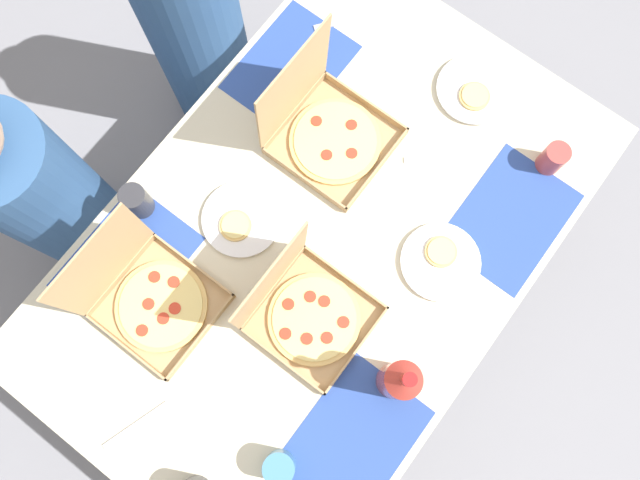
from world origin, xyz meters
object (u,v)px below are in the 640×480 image
Objects in this scene: pizza_box_edge_far at (326,130)px; plate_near_right at (474,90)px; pizza_box_corner_right at (305,311)px; plate_far_right at (241,220)px; diner_right_seat at (198,35)px; cup_spare at (553,158)px; cup_red at (280,467)px; pizza_box_corner_left at (149,297)px; plate_far_left at (440,261)px; soda_bottle at (399,381)px; cup_dark at (137,201)px; diner_left_seat at (53,201)px.

plate_near_right is (0.37, -0.26, -0.04)m from pizza_box_edge_far.
pizza_box_corner_right is 1.44× the size of plate_far_right.
cup_spare is at bearing -80.53° from diner_right_seat.
cup_red is at bearing 174.42° from cup_spare.
pizza_box_corner_left is 0.78m from plate_far_left.
cup_spare is at bearing -101.91° from plate_near_right.
pizza_box_corner_right is at bearing -149.34° from pizza_box_edge_far.
diner_right_seat reaches higher than pizza_box_edge_far.
soda_bottle is at bearing 179.98° from cup_spare.
soda_bottle reaches higher than plate_near_right.
soda_bottle is 0.28× the size of diner_right_seat.
pizza_box_corner_right is 0.54m from cup_dark.
pizza_box_corner_right reaches higher than plate_near_right.
pizza_box_edge_far is 0.63m from cup_spare.
pizza_box_corner_right reaches higher than cup_red.
plate_near_right is at bearing -41.81° from diner_left_seat.
diner_left_seat reaches higher than cup_red.
plate_far_right is 0.28m from cup_dark.
plate_far_left is (0.55, -0.55, -0.04)m from pizza_box_corner_left.
cup_red reaches higher than plate_far_right.
pizza_box_corner_right is 3.45× the size of cup_red.
pizza_box_corner_right is at bearing 179.97° from plate_near_right.
plate_far_right is at bearing -127.60° from diner_right_seat.
plate_near_right is at bearing 9.05° from cup_red.
plate_far_right is 0.65m from cup_red.
plate_near_right is 1.00m from cup_dark.
cup_spare is (0.75, -0.00, -0.08)m from soda_bottle.
diner_left_seat reaches higher than cup_spare.
plate_near_right is (0.81, -0.00, -0.04)m from pizza_box_corner_right.
cup_red reaches higher than plate_near_right.
plate_near_right is 2.08× the size of cup_dark.
diner_left_seat is at bearing 128.31° from cup_spare.
diner_right_seat is at bearing 0.00° from diner_left_seat.
cup_red is (-1.15, -0.18, 0.04)m from plate_near_right.
diner_left_seat reaches higher than plate_near_right.
plate_far_right is at bearing 137.88° from cup_spare.
pizza_box_corner_right is 0.98× the size of soda_bottle.
cup_red is 0.08× the size of diner_right_seat.
pizza_box_corner_left is at bearing 170.67° from plate_far_right.
plate_near_right is 0.30m from cup_spare.
pizza_box_corner_left is (-0.65, 0.09, -0.00)m from pizza_box_edge_far.
plate_far_left is at bearing -101.29° from diner_right_seat.
soda_bottle is at bearing -81.36° from diner_left_seat.
pizza_box_corner_right is at bearing -108.01° from plate_far_right.
cup_dark is at bearing -67.12° from diner_left_seat.
cup_red is 0.08× the size of diner_left_seat.
cup_red is 1.12m from diner_left_seat.
plate_far_right is at bearing 80.24° from soda_bottle.
diner_right_seat reaches higher than pizza_box_corner_left.
pizza_box_corner_left is 3.29× the size of cup_spare.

